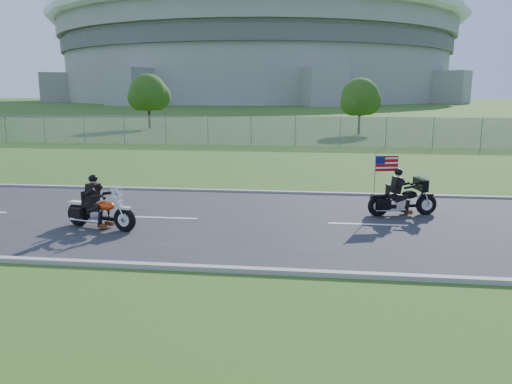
# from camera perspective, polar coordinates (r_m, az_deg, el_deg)

# --- Properties ---
(ground) EXTENTS (420.00, 420.00, 0.00)m
(ground) POSITION_cam_1_polar(r_m,az_deg,el_deg) (14.52, -3.29, -3.35)
(ground) COLOR #234816
(ground) RESTS_ON ground
(road) EXTENTS (120.00, 8.00, 0.04)m
(road) POSITION_cam_1_polar(r_m,az_deg,el_deg) (14.51, -3.29, -3.27)
(road) COLOR #28282B
(road) RESTS_ON ground
(curb_north) EXTENTS (120.00, 0.18, 0.12)m
(curb_north) POSITION_cam_1_polar(r_m,az_deg,el_deg) (18.40, -1.03, 0.03)
(curb_north) COLOR #9E9B93
(curb_north) RESTS_ON ground
(curb_south) EXTENTS (120.00, 0.18, 0.12)m
(curb_south) POSITION_cam_1_polar(r_m,az_deg,el_deg) (10.73, -7.23, -8.61)
(curb_south) COLOR #9E9B93
(curb_south) RESTS_ON ground
(fence) EXTENTS (60.00, 0.03, 2.00)m
(fence) POSITION_cam_1_polar(r_m,az_deg,el_deg) (34.73, -5.51, 7.02)
(fence) COLOR gray
(fence) RESTS_ON ground
(stadium) EXTENTS (140.40, 140.40, 29.20)m
(stadium) POSITION_cam_1_polar(r_m,az_deg,el_deg) (185.55, 0.13, 15.25)
(stadium) COLOR #A3A099
(stadium) RESTS_ON ground
(tree_fence_near) EXTENTS (3.52, 3.28, 4.75)m
(tree_fence_near) POSITION_cam_1_polar(r_m,az_deg,el_deg) (43.97, 11.86, 10.35)
(tree_fence_near) COLOR #382316
(tree_fence_near) RESTS_ON ground
(tree_fence_mid) EXTENTS (3.96, 3.69, 5.30)m
(tree_fence_mid) POSITION_cam_1_polar(r_m,az_deg,el_deg) (50.60, -12.14, 10.85)
(tree_fence_mid) COLOR #382316
(tree_fence_mid) RESTS_ON ground
(motorcycle_lead) EXTENTS (2.21, 0.93, 1.51)m
(motorcycle_lead) POSITION_cam_1_polar(r_m,az_deg,el_deg) (14.19, -17.45, -2.21)
(motorcycle_lead) COLOR black
(motorcycle_lead) RESTS_ON ground
(motorcycle_follow) EXTENTS (2.13, 0.93, 1.80)m
(motorcycle_follow) POSITION_cam_1_polar(r_m,az_deg,el_deg) (15.57, 16.39, -0.88)
(motorcycle_follow) COLOR black
(motorcycle_follow) RESTS_ON ground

